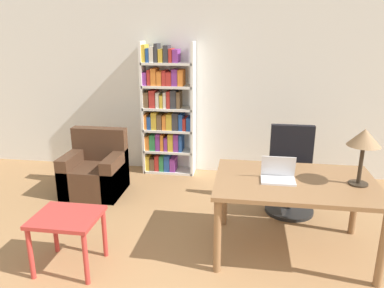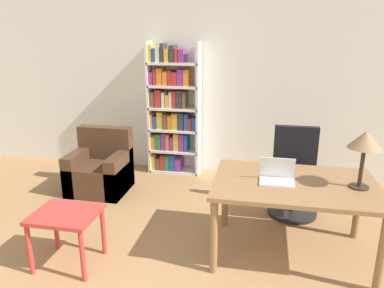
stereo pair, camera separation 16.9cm
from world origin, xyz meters
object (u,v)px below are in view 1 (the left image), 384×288
Objects in this scene: table_lamp at (364,140)px; side_table_blue at (67,224)px; desk at (295,189)px; armchair at (95,172)px; office_chair at (291,174)px; laptop at (278,175)px; bookshelf at (166,112)px.

side_table_blue is at bearing -167.68° from table_lamp.
desk is 2.70m from armchair.
office_chair is 2.54m from armchair.
office_chair is (0.24, 0.96, -0.35)m from laptop.
laptop is 2.48m from bookshelf.
desk is at bearing 15.85° from side_table_blue.
armchair is (-3.02, 1.07, -0.90)m from table_lamp.
armchair is (-2.29, 1.08, -0.52)m from laptop.
laptop reaches higher than armchair.
office_chair is 1.22× the size of armchair.
bookshelf is at bearing 81.95° from side_table_blue.
table_lamp is at bearing 12.32° from side_table_blue.
table_lamp is at bearing -41.18° from bookshelf.
bookshelf reaches higher than desk.
laptop is 1.05m from office_chair.
armchair is (-2.53, 0.12, -0.17)m from office_chair.
side_table_blue is 0.69× the size of armchair.
office_chair is at bearing -2.75° from armchair.
armchair reaches higher than side_table_blue.
office_chair is 0.52× the size of bookshelf.
office_chair is at bearing 76.11° from laptop.
office_chair is 2.59m from side_table_blue.
office_chair is (-0.48, 0.95, -0.73)m from table_lamp.
office_chair is at bearing 117.00° from table_lamp.
armchair is (-0.43, 1.64, -0.16)m from side_table_blue.
table_lamp is 0.27× the size of bookshelf.
laptop is 0.81m from table_lamp.
office_chair reaches higher than laptop.
bookshelf reaches higher than armchair.
laptop is 0.16× the size of bookshelf.
laptop is at bearing -52.40° from bookshelf.
desk is 4.76× the size of laptop.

